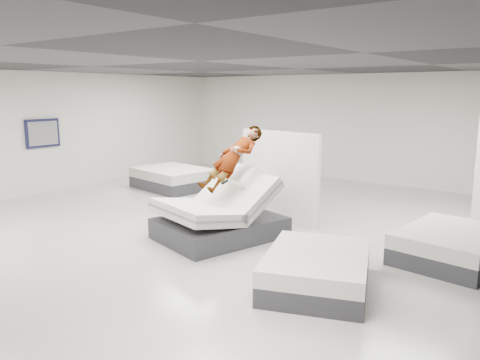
{
  "coord_description": "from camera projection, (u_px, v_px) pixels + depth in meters",
  "views": [
    {
      "loc": [
        5.53,
        -6.36,
        2.68
      ],
      "look_at": [
        0.29,
        0.79,
        1.0
      ],
      "focal_mm": 35.0,
      "sensor_mm": 36.0,
      "label": 1
    }
  ],
  "objects": [
    {
      "name": "room",
      "position": [
        201.0,
        152.0,
        8.45
      ],
      "size": [
        14.0,
        14.04,
        3.2
      ],
      "color": "beige",
      "rests_on": "ground"
    },
    {
      "name": "hero_bed",
      "position": [
        219.0,
        217.0,
        8.63
      ],
      "size": [
        2.13,
        2.5,
        1.31
      ],
      "color": "#323237",
      "rests_on": "floor"
    },
    {
      "name": "person",
      "position": [
        233.0,
        169.0,
        8.66
      ],
      "size": [
        0.93,
        1.48,
        1.37
      ],
      "primitive_type": "imported",
      "rotation": [
        0.79,
        0.0,
        -0.28
      ],
      "color": "slate",
      "rests_on": "hero_bed"
    },
    {
      "name": "remote",
      "position": [
        225.0,
        182.0,
        8.31
      ],
      "size": [
        0.09,
        0.15,
        0.08
      ],
      "primitive_type": "cube",
      "rotation": [
        0.35,
        0.0,
        -0.28
      ],
      "color": "black",
      "rests_on": "person"
    },
    {
      "name": "divider_panel",
      "position": [
        279.0,
        176.0,
        9.81
      ],
      "size": [
        2.05,
        0.43,
        1.87
      ],
      "primitive_type": "cube",
      "rotation": [
        0.0,
        0.0,
        -0.17
      ],
      "color": "silver",
      "rests_on": "floor"
    },
    {
      "name": "flat_bed_right_far",
      "position": [
        451.0,
        246.0,
        7.48
      ],
      "size": [
        1.62,
        2.01,
        0.51
      ],
      "color": "#323237",
      "rests_on": "floor"
    },
    {
      "name": "flat_bed_right_near",
      "position": [
        317.0,
        270.0,
        6.47
      ],
      "size": [
        1.87,
        2.15,
        0.5
      ],
      "color": "#323237",
      "rests_on": "floor"
    },
    {
      "name": "flat_bed_left_far",
      "position": [
        173.0,
        178.0,
        13.11
      ],
      "size": [
        2.29,
        1.86,
        0.57
      ],
      "color": "#323237",
      "rests_on": "floor"
    },
    {
      "name": "wall_poster",
      "position": [
        43.0,
        133.0,
        12.29
      ],
      "size": [
        0.06,
        0.95,
        0.75
      ],
      "color": "black",
      "rests_on": "wall_left"
    }
  ]
}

